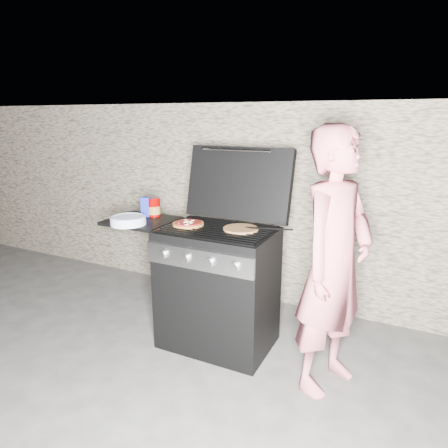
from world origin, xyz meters
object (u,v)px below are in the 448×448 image
at_px(sauce_jar, 154,207).
at_px(person, 334,263).
at_px(gas_grill, 189,282).
at_px(pizza_topped, 188,223).

distance_m(sauce_jar, person, 1.51).
bearing_deg(gas_grill, pizza_topped, -40.87).
relative_size(gas_grill, pizza_topped, 5.84).
xyz_separation_m(sauce_jar, person, (1.48, -0.23, -0.15)).
xyz_separation_m(gas_grill, person, (1.09, -0.10, 0.37)).
height_order(gas_grill, pizza_topped, pizza_topped).
xyz_separation_m(gas_grill, pizza_topped, (0.01, -0.01, 0.47)).
relative_size(sauce_jar, person, 0.09).
height_order(pizza_topped, sauce_jar, sauce_jar).
bearing_deg(person, pizza_topped, 105.73).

